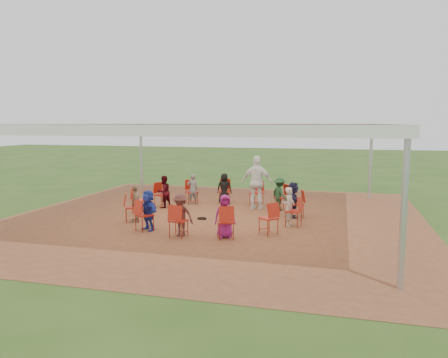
% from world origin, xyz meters
% --- Properties ---
extents(ground, '(80.00, 80.00, 0.00)m').
position_xyz_m(ground, '(0.00, 0.00, 0.00)').
color(ground, '#2D4C17').
rests_on(ground, ground).
extents(dirt_patch, '(13.00, 13.00, 0.00)m').
position_xyz_m(dirt_patch, '(0.00, 0.00, 0.01)').
color(dirt_patch, brown).
rests_on(dirt_patch, ground).
extents(tent, '(10.33, 10.33, 3.00)m').
position_xyz_m(tent, '(0.00, 0.00, 2.37)').
color(tent, '#B2B2B7').
rests_on(tent, ground).
extents(chair_0, '(0.54, 0.52, 0.90)m').
position_xyz_m(chair_0, '(2.54, 0.70, 0.45)').
color(chair_0, red).
rests_on(chair_0, ground).
extents(chair_1, '(0.61, 0.61, 0.90)m').
position_xyz_m(chair_1, '(1.92, 1.80, 0.45)').
color(chair_1, red).
rests_on(chair_1, ground).
extents(chair_2, '(0.54, 0.55, 0.90)m').
position_xyz_m(chair_2, '(0.87, 2.48, 0.45)').
color(chair_2, red).
rests_on(chair_2, ground).
extents(chair_3, '(0.48, 0.50, 0.90)m').
position_xyz_m(chair_3, '(-0.38, 2.60, 0.45)').
color(chair_3, red).
rests_on(chair_3, ground).
extents(chair_4, '(0.60, 0.60, 0.90)m').
position_xyz_m(chair_4, '(-1.55, 2.13, 0.45)').
color(chair_4, red).
rests_on(chair_4, ground).
extents(chair_5, '(0.58, 0.57, 0.90)m').
position_xyz_m(chair_5, '(-2.36, 1.16, 0.45)').
color(chair_5, red).
rests_on(chair_5, ground).
extents(chair_6, '(0.45, 0.43, 0.90)m').
position_xyz_m(chair_6, '(-2.63, -0.07, 0.45)').
color(chair_6, red).
rests_on(chair_6, ground).
extents(chair_7, '(0.59, 0.58, 0.90)m').
position_xyz_m(chair_7, '(-2.30, -1.28, 0.45)').
color(chair_7, red).
rests_on(chair_7, ground).
extents(chair_8, '(0.59, 0.60, 0.90)m').
position_xyz_m(chair_8, '(-1.44, -2.20, 0.45)').
color(chair_8, red).
rests_on(chair_8, ground).
extents(chair_9, '(0.46, 0.48, 0.90)m').
position_xyz_m(chair_9, '(-0.25, -2.62, 0.45)').
color(chair_9, red).
rests_on(chair_9, ground).
extents(chair_10, '(0.56, 0.57, 0.90)m').
position_xyz_m(chair_10, '(1.00, -2.44, 0.45)').
color(chair_10, red).
rests_on(chair_10, ground).
extents(chair_11, '(0.61, 0.60, 0.90)m').
position_xyz_m(chair_11, '(2.01, -1.69, 0.45)').
color(chair_11, red).
rests_on(chair_11, ground).
extents(chair_12, '(0.52, 0.50, 0.90)m').
position_xyz_m(chair_12, '(2.57, -0.56, 0.45)').
color(chair_12, red).
rests_on(chair_12, ground).
extents(person_seated_0, '(0.67, 1.14, 1.15)m').
position_xyz_m(person_seated_0, '(2.42, 0.66, 0.58)').
color(person_seated_0, '#1B1938').
rests_on(person_seated_0, ground).
extents(person_seated_1, '(0.78, 0.80, 1.15)m').
position_xyz_m(person_seated_1, '(1.84, 1.71, 0.58)').
color(person_seated_1, '#1E4325').
rests_on(person_seated_1, ground).
extents(person_seated_2, '(0.60, 0.39, 1.15)m').
position_xyz_m(person_seated_2, '(-0.37, 2.49, 0.58)').
color(person_seated_2, black).
rests_on(person_seated_2, ground).
extents(person_seated_3, '(0.50, 0.47, 1.15)m').
position_xyz_m(person_seated_3, '(-1.48, 2.03, 0.58)').
color(person_seated_3, slate).
rests_on(person_seated_3, ground).
extents(person_seated_4, '(0.54, 0.64, 1.15)m').
position_xyz_m(person_seated_4, '(-2.25, 1.11, 0.58)').
color(person_seated_4, '#3B070E').
rests_on(person_seated_4, ground).
extents(person_seated_5, '(0.63, 0.76, 1.15)m').
position_xyz_m(person_seated_5, '(-2.19, -1.22, 0.58)').
color(person_seated_5, tan).
rests_on(person_seated_5, ground).
extents(person_seated_6, '(1.11, 0.92, 1.15)m').
position_xyz_m(person_seated_6, '(-1.37, -2.10, 0.58)').
color(person_seated_6, '#2336A2').
rests_on(person_seated_6, ground).
extents(person_seated_7, '(0.78, 0.44, 1.15)m').
position_xyz_m(person_seated_7, '(-0.24, -2.50, 0.58)').
color(person_seated_7, '#562A27').
rests_on(person_seated_7, ground).
extents(person_seated_8, '(0.64, 0.50, 1.15)m').
position_xyz_m(person_seated_8, '(0.95, -2.33, 0.58)').
color(person_seated_8, '#951B6C').
rests_on(person_seated_8, ground).
extents(person_seated_9, '(0.36, 0.47, 1.15)m').
position_xyz_m(person_seated_9, '(2.45, -0.54, 0.58)').
color(person_seated_9, '#BDB6A7').
rests_on(person_seated_9, ground).
extents(standing_person, '(1.14, 0.63, 1.90)m').
position_xyz_m(standing_person, '(1.04, 1.71, 0.95)').
color(standing_person, white).
rests_on(standing_person, ground).
extents(cable_coil, '(0.36, 0.36, 0.03)m').
position_xyz_m(cable_coil, '(-0.33, -0.36, 0.02)').
color(cable_coil, black).
rests_on(cable_coil, ground).
extents(laptop, '(0.32, 0.37, 0.22)m').
position_xyz_m(laptop, '(2.27, 0.62, 0.55)').
color(laptop, '#B7B7BC').
rests_on(laptop, ground).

